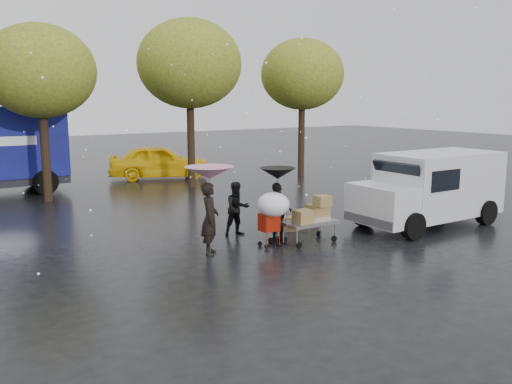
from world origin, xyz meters
TOP-DOWN VIEW (x-y plane):
  - ground at (0.00, 0.00)m, footprint 90.00×90.00m
  - person_pink at (-1.70, 0.50)m, footprint 0.72×0.79m
  - person_middle at (-0.17, 1.73)m, footprint 0.79×0.65m
  - person_black at (0.36, 0.53)m, footprint 0.98×0.46m
  - umbrella_pink at (-1.70, 0.50)m, footprint 1.21×1.21m
  - umbrella_black at (0.36, 0.53)m, footprint 0.97×0.97m
  - vendor_cart at (1.14, 0.01)m, footprint 1.52×0.80m
  - shopping_cart at (-0.08, 0.12)m, footprint 0.84×0.84m
  - white_van at (5.43, -0.37)m, footprint 4.91×2.18m
  - box_ground_near at (1.40, 1.38)m, footprint 0.51×0.43m
  - box_ground_far at (2.57, 1.89)m, footprint 0.54×0.45m
  - yellow_taxi at (2.32, 13.07)m, footprint 5.11×3.52m
  - tree_row at (-0.47, 10.00)m, footprint 21.60×4.40m

SIDE VIEW (x-z plane):
  - ground at x=0.00m, z-range 0.00..0.00m
  - box_ground_far at x=2.57m, z-range 0.00..0.38m
  - box_ground_near at x=1.40m, z-range 0.00..0.40m
  - vendor_cart at x=1.14m, z-range 0.09..1.36m
  - person_middle at x=-0.17m, z-range 0.00..1.52m
  - yellow_taxi at x=2.32m, z-range 0.00..1.62m
  - person_black at x=0.36m, z-range 0.00..1.63m
  - person_pink at x=-1.70m, z-range 0.00..1.80m
  - shopping_cart at x=-0.08m, z-range 0.33..1.80m
  - white_van at x=5.43m, z-range 0.06..2.26m
  - umbrella_black at x=0.36m, z-range 0.86..2.88m
  - umbrella_pink at x=-1.70m, z-range 0.95..3.15m
  - tree_row at x=-0.47m, z-range 1.46..8.58m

